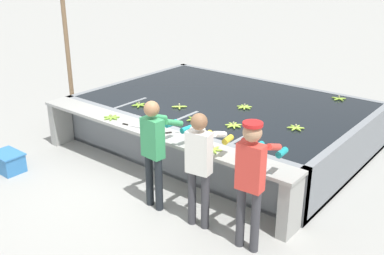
% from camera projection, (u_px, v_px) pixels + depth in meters
% --- Properties ---
extents(ground_plane, '(80.00, 80.00, 0.00)m').
position_uv_depth(ground_plane, '(144.00, 184.00, 7.11)').
color(ground_plane, '#999993').
rests_on(ground_plane, ground).
extents(wash_tank, '(5.02, 3.51, 0.85)m').
position_uv_depth(wash_tank, '(224.00, 122.00, 8.55)').
color(wash_tank, gray).
rests_on(wash_tank, ground).
extents(work_ledge, '(5.02, 0.45, 0.85)m').
position_uv_depth(work_ledge, '(153.00, 144.00, 7.05)').
color(work_ledge, '#9E9E99').
rests_on(work_ledge, ground).
extents(worker_0, '(0.45, 0.72, 1.60)m').
position_uv_depth(worker_0, '(155.00, 145.00, 6.16)').
color(worker_0, '#1E2328').
rests_on(worker_0, ground).
extents(worker_1, '(0.47, 0.73, 1.59)m').
position_uv_depth(worker_1, '(200.00, 160.00, 5.73)').
color(worker_1, '#38383D').
rests_on(worker_1, ground).
extents(worker_2, '(0.44, 0.73, 1.66)m').
position_uv_depth(worker_2, '(252.00, 174.00, 5.24)').
color(worker_2, '#38383D').
rests_on(worker_2, ground).
extents(banana_bunch_floating_0, '(0.28, 0.27, 0.08)m').
position_uv_depth(banana_bunch_floating_0, '(139.00, 105.00, 8.06)').
color(banana_bunch_floating_0, '#7FAD33').
rests_on(banana_bunch_floating_0, wash_tank).
extents(banana_bunch_floating_1, '(0.28, 0.28, 0.08)m').
position_uv_depth(banana_bunch_floating_1, '(244.00, 107.00, 7.96)').
color(banana_bunch_floating_1, '#9EC642').
rests_on(banana_bunch_floating_1, wash_tank).
extents(banana_bunch_floating_2, '(0.27, 0.28, 0.08)m').
position_uv_depth(banana_bunch_floating_2, '(339.00, 99.00, 8.42)').
color(banana_bunch_floating_2, '#8CB738').
rests_on(banana_bunch_floating_2, wash_tank).
extents(banana_bunch_floating_3, '(0.26, 0.28, 0.08)m').
position_uv_depth(banana_bunch_floating_3, '(296.00, 128.00, 7.01)').
color(banana_bunch_floating_3, '#9EC642').
rests_on(banana_bunch_floating_3, wash_tank).
extents(banana_bunch_floating_4, '(0.23, 0.23, 0.08)m').
position_uv_depth(banana_bunch_floating_4, '(179.00, 107.00, 7.98)').
color(banana_bunch_floating_4, '#9EC642').
rests_on(banana_bunch_floating_4, wash_tank).
extents(banana_bunch_floating_5, '(0.28, 0.28, 0.08)m').
position_uv_depth(banana_bunch_floating_5, '(193.00, 119.00, 7.38)').
color(banana_bunch_floating_5, '#7FAD33').
rests_on(banana_bunch_floating_5, wash_tank).
extents(banana_bunch_floating_6, '(0.28, 0.28, 0.08)m').
position_uv_depth(banana_bunch_floating_6, '(233.00, 125.00, 7.11)').
color(banana_bunch_floating_6, '#9EC642').
rests_on(banana_bunch_floating_6, wash_tank).
extents(banana_bunch_ledge_0, '(0.26, 0.28, 0.08)m').
position_uv_depth(banana_bunch_ledge_0, '(213.00, 150.00, 6.22)').
color(banana_bunch_ledge_0, '#9EC642').
rests_on(banana_bunch_ledge_0, work_ledge).
extents(banana_bunch_ledge_1, '(0.27, 0.28, 0.08)m').
position_uv_depth(banana_bunch_ledge_1, '(112.00, 117.00, 7.44)').
color(banana_bunch_ledge_1, '#75A333').
rests_on(banana_bunch_ledge_1, work_ledge).
extents(knife_0, '(0.22, 0.31, 0.02)m').
position_uv_depth(knife_0, '(173.00, 132.00, 6.86)').
color(knife_0, silver).
rests_on(knife_0, work_ledge).
extents(knife_1, '(0.35, 0.09, 0.02)m').
position_uv_depth(knife_1, '(129.00, 125.00, 7.14)').
color(knife_1, silver).
rests_on(knife_1, work_ledge).
extents(crate, '(0.55, 0.39, 0.32)m').
position_uv_depth(crate, '(8.00, 162.00, 7.49)').
color(crate, '#3375B7').
rests_on(crate, ground).
extents(support_post_left, '(0.09, 0.09, 3.20)m').
position_uv_depth(support_post_left, '(67.00, 48.00, 9.17)').
color(support_post_left, '#846647').
rests_on(support_post_left, ground).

